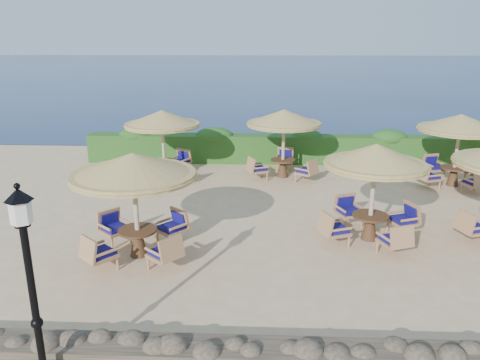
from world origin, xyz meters
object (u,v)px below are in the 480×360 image
Objects in this scene: cafe_set_3 at (163,130)px; cafe_set_4 at (284,128)px; lamp_post at (34,302)px; cafe_set_5 at (459,136)px; cafe_set_0 at (134,184)px; cafe_set_1 at (374,176)px.

cafe_set_4 is at bearing 5.04° from cafe_set_3.
lamp_post is 15.10m from cafe_set_5.
cafe_set_0 is 6.13m from cafe_set_1.
cafe_set_4 is 0.97× the size of cafe_set_5.
cafe_set_5 is at bearing 31.58° from cafe_set_0.
cafe_set_5 is (6.23, -0.84, -0.07)m from cafe_set_4.
cafe_set_3 is 1.00× the size of cafe_set_4.
cafe_set_1 is (6.28, 5.95, 0.24)m from lamp_post.
lamp_post is 8.65m from cafe_set_1.
lamp_post is at bearing -93.36° from cafe_set_0.
cafe_set_1 is at bearing 43.47° from lamp_post.
lamp_post is 11.38m from cafe_set_3.
lamp_post is at bearing -109.57° from cafe_set_4.
cafe_set_1 is at bearing -129.72° from cafe_set_5.
cafe_set_4 is at bearing 172.28° from cafe_set_5.
lamp_post is at bearing -136.53° from cafe_set_1.
cafe_set_3 is 10.82m from cafe_set_5.
cafe_set_0 is at bearing 86.64° from lamp_post.
lamp_post is 1.15× the size of cafe_set_4.
lamp_post reaches higher than cafe_set_4.
cafe_set_0 and cafe_set_4 have the same top height.
cafe_set_5 is at bearing 50.28° from cafe_set_1.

